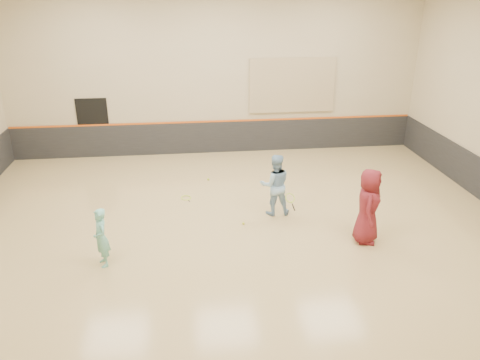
{
  "coord_description": "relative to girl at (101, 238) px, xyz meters",
  "views": [
    {
      "loc": [
        -1.13,
        -10.95,
        5.95
      ],
      "look_at": [
        0.2,
        0.4,
        1.15
      ],
      "focal_mm": 35.0,
      "sensor_mm": 36.0,
      "label": 1
    }
  ],
  "objects": [
    {
      "name": "room",
      "position": [
        3.15,
        1.49,
        0.11
      ],
      "size": [
        15.04,
        12.04,
        6.22
      ],
      "color": "tan",
      "rests_on": "ground"
    },
    {
      "name": "acoustic_panel",
      "position": [
        5.95,
        7.44,
        1.8
      ],
      "size": [
        3.2,
        0.08,
        2.0
      ],
      "primitive_type": "cube",
      "color": "tan",
      "rests_on": "wall_back"
    },
    {
      "name": "instructor",
      "position": [
        4.35,
        2.1,
        0.17
      ],
      "size": [
        0.85,
        0.66,
        1.74
      ],
      "primitive_type": "imported",
      "rotation": [
        0.0,
        0.0,
        3.14
      ],
      "color": "#8BB3D7",
      "rests_on": "floor"
    },
    {
      "name": "doorway",
      "position": [
        -1.35,
        7.47,
        0.4
      ],
      "size": [
        1.1,
        0.05,
        2.2
      ],
      "primitive_type": "cube",
      "color": "black",
      "rests_on": "floor"
    },
    {
      "name": "girl",
      "position": [
        0.0,
        0.0,
        0.0
      ],
      "size": [
        0.51,
        0.6,
        1.4
      ],
      "primitive_type": "imported",
      "rotation": [
        0.0,
        0.0,
        -1.17
      ],
      "color": "#71C4B5",
      "rests_on": "floor"
    },
    {
      "name": "held_racket",
      "position": [
        4.7,
        1.74,
        -0.08
      ],
      "size": [
        0.45,
        0.45,
        0.47
      ],
      "primitive_type": null,
      "color": "#B0DF31",
      "rests_on": "instructor"
    },
    {
      "name": "ball_beside_spare",
      "position": [
        2.64,
        4.71,
        -0.66
      ],
      "size": [
        0.07,
        0.07,
        0.07
      ],
      "primitive_type": "sphere",
      "color": "#C9E936",
      "rests_on": "floor"
    },
    {
      "name": "wainscot_back",
      "position": [
        3.15,
        7.46,
        -0.1
      ],
      "size": [
        14.9,
        0.04,
        1.2
      ],
      "primitive_type": "cube",
      "color": "#232326",
      "rests_on": "floor"
    },
    {
      "name": "spare_racket",
      "position": [
        1.9,
        3.39,
        -0.65
      ],
      "size": [
        0.68,
        0.68,
        0.1
      ],
      "primitive_type": null,
      "color": "#C0EA33",
      "rests_on": "floor"
    },
    {
      "name": "young_man",
      "position": [
        6.32,
        0.35,
        0.26
      ],
      "size": [
        0.9,
        1.09,
        1.91
      ],
      "primitive_type": "imported",
      "rotation": [
        0.0,
        0.0,
        1.22
      ],
      "color": "maroon",
      "rests_on": "floor"
    },
    {
      "name": "accent_stripe",
      "position": [
        3.15,
        7.45,
        0.52
      ],
      "size": [
        14.9,
        0.03,
        0.06
      ],
      "primitive_type": "cube",
      "color": "#D85914",
      "rests_on": "wall_back"
    },
    {
      "name": "ball_under_racket",
      "position": [
        3.41,
        1.54,
        -0.66
      ],
      "size": [
        0.07,
        0.07,
        0.07
      ],
      "primitive_type": "sphere",
      "color": "gold",
      "rests_on": "floor"
    },
    {
      "name": "ball_in_hand",
      "position": [
        6.38,
        0.16,
        0.44
      ],
      "size": [
        0.07,
        0.07,
        0.07
      ],
      "primitive_type": "sphere",
      "color": "gold",
      "rests_on": "young_man"
    }
  ]
}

